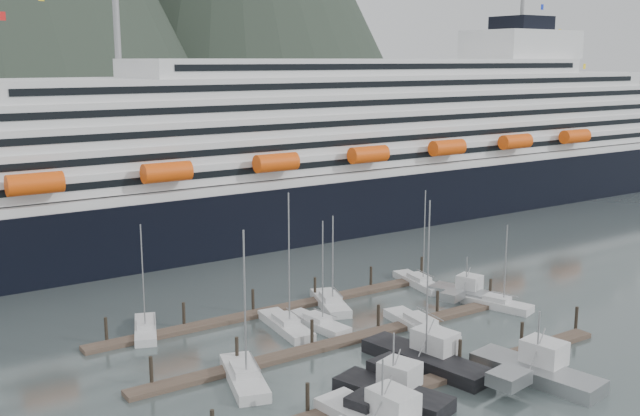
# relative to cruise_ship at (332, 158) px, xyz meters

# --- Properties ---
(ground) EXTENTS (1600.00, 1600.00, 0.00)m
(ground) POSITION_rel_cruise_ship_xyz_m (-30.03, -54.94, -12.04)
(ground) COLOR #4C5959
(ground) RESTS_ON ground
(cruise_ship) EXTENTS (210.00, 30.40, 50.30)m
(cruise_ship) POSITION_rel_cruise_ship_xyz_m (0.00, 0.00, 0.00)
(cruise_ship) COLOR black
(cruise_ship) RESTS_ON ground
(dock_near) EXTENTS (48.18, 2.28, 3.20)m
(dock_near) POSITION_rel_cruise_ship_xyz_m (-34.95, -64.89, -11.73)
(dock_near) COLOR #45362C
(dock_near) RESTS_ON ground
(dock_mid) EXTENTS (48.18, 2.28, 3.20)m
(dock_mid) POSITION_rel_cruise_ship_xyz_m (-34.95, -51.89, -11.73)
(dock_mid) COLOR #45362C
(dock_mid) RESTS_ON ground
(dock_far) EXTENTS (48.18, 2.28, 3.20)m
(dock_far) POSITION_rel_cruise_ship_xyz_m (-34.95, -38.89, -11.73)
(dock_far) COLOR #45362C
(dock_far) RESTS_ON ground
(sailboat_a) EXTENTS (5.80, 10.68, 15.67)m
(sailboat_a) POSITION_rel_cruise_ship_xyz_m (-48.37, -54.87, -11.58)
(sailboat_a) COLOR #BEBEBE
(sailboat_a) RESTS_ON ground
(sailboat_b) EXTENTS (3.82, 10.46, 16.45)m
(sailboat_b) POSITION_rel_cruise_ship_xyz_m (-37.69, -44.91, -11.59)
(sailboat_b) COLOR #BEBEBE
(sailboat_b) RESTS_ON ground
(sailboat_c) EXTENTS (3.50, 9.27, 13.05)m
(sailboat_c) POSITION_rel_cruise_ship_xyz_m (-34.26, -46.26, -11.63)
(sailboat_c) COLOR #BEBEBE
(sailboat_c) RESTS_ON ground
(sailboat_d) EXTENTS (4.20, 11.90, 15.71)m
(sailboat_d) POSITION_rel_cruise_ship_xyz_m (-25.15, -53.64, -11.60)
(sailboat_d) COLOR #BEBEBE
(sailboat_d) RESTS_ON ground
(sailboat_e) EXTENTS (5.33, 9.22, 13.09)m
(sailboat_e) POSITION_rel_cruise_ship_xyz_m (-51.36, -37.08, -11.63)
(sailboat_e) COLOR #BEBEBE
(sailboat_e) RESTS_ON ground
(sailboat_f) EXTENTS (5.82, 10.02, 12.26)m
(sailboat_f) POSITION_rel_cruise_ship_xyz_m (-28.95, -41.21, -11.62)
(sailboat_f) COLOR #BEBEBE
(sailboat_f) RESTS_ON ground
(sailboat_g) EXTENTS (4.09, 10.27, 13.73)m
(sailboat_g) POSITION_rel_cruise_ship_xyz_m (-13.88, -40.60, -11.63)
(sailboat_g) COLOR #BEBEBE
(sailboat_g) RESTS_ON ground
(sailboat_h) EXTENTS (5.09, 9.14, 11.04)m
(sailboat_h) POSITION_rel_cruise_ship_xyz_m (-12.02, -52.94, -11.64)
(sailboat_h) COLOR #BEBEBE
(sailboat_h) RESTS_ON ground
(trawler_b) EXTENTS (9.33, 11.54, 7.13)m
(trawler_b) POSITION_rel_cruise_ship_xyz_m (-39.32, -65.87, -11.13)
(trawler_b) COLOR black
(trawler_b) RESTS_ON ground
(trawler_c) EXTENTS (10.43, 14.60, 7.25)m
(trawler_c) POSITION_rel_cruise_ship_xyz_m (-31.69, -61.69, -11.12)
(trawler_c) COLOR black
(trawler_c) RESTS_ON ground
(trawler_d) EXTENTS (9.85, 13.23, 7.62)m
(trawler_d) POSITION_rel_cruise_ship_xyz_m (-25.02, -69.97, -11.09)
(trawler_d) COLOR #989B9D
(trawler_d) RESTS_ON ground
(trawler_e) EXTENTS (8.06, 9.92, 6.08)m
(trawler_e) POSITION_rel_cruise_ship_xyz_m (-12.85, -48.33, -11.22)
(trawler_e) COLOR #989B9D
(trawler_e) RESTS_ON ground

